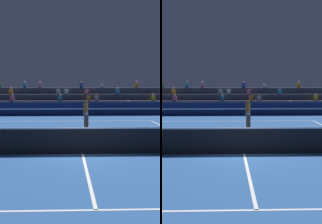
% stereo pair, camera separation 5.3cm
% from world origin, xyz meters
% --- Properties ---
extents(ground_plane, '(120.00, 120.00, 0.00)m').
position_xyz_m(ground_plane, '(0.00, 0.00, 0.00)').
color(ground_plane, '#285699').
extents(court_lines, '(11.10, 23.90, 0.01)m').
position_xyz_m(court_lines, '(0.00, 0.00, 0.00)').
color(court_lines, white).
rests_on(court_lines, ground).
extents(tennis_net, '(12.00, 0.10, 1.10)m').
position_xyz_m(tennis_net, '(0.00, 0.00, 0.54)').
color(tennis_net, '#2D6B38').
rests_on(tennis_net, ground).
extents(sponsor_banner_wall, '(18.00, 0.26, 1.10)m').
position_xyz_m(sponsor_banner_wall, '(0.00, 16.26, 0.55)').
color(sponsor_banner_wall, navy).
rests_on(sponsor_banner_wall, ground).
extents(bleacher_stand, '(20.33, 3.80, 2.83)m').
position_xyz_m(bleacher_stand, '(-0.00, 19.43, 0.83)').
color(bleacher_stand, '#383D4C').
rests_on(bleacher_stand, ground).
extents(tennis_player, '(0.54, 1.20, 2.37)m').
position_xyz_m(tennis_player, '(0.58, 7.78, 0.98)').
color(tennis_player, brown).
rests_on(tennis_player, ground).
extents(tennis_ball, '(0.07, 0.07, 0.07)m').
position_xyz_m(tennis_ball, '(-2.62, 1.33, 0.03)').
color(tennis_ball, '#C6DB33').
rests_on(tennis_ball, ground).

